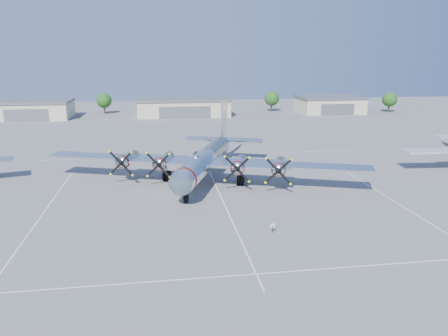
{
  "coord_description": "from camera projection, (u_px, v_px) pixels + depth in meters",
  "views": [
    {
      "loc": [
        -7.89,
        -55.49,
        18.39
      ],
      "look_at": [
        0.87,
        2.5,
        3.2
      ],
      "focal_mm": 35.0,
      "sensor_mm": 36.0,
      "label": 1
    }
  ],
  "objects": [
    {
      "name": "ground",
      "position": [
        220.0,
        196.0,
        58.86
      ],
      "size": [
        260.0,
        260.0,
        0.0
      ],
      "primitive_type": "plane",
      "color": "#5E5E61",
      "rests_on": "ground"
    },
    {
      "name": "hangar_east",
      "position": [
        329.0,
        104.0,
        143.58
      ],
      "size": [
        20.6,
        14.6,
        5.4
      ],
      "color": "beige",
      "rests_on": "ground"
    },
    {
      "name": "tree_east",
      "position": [
        272.0,
        99.0,
        146.37
      ],
      "size": [
        4.8,
        4.8,
        6.64
      ],
      "color": "#382619",
      "rests_on": "ground"
    },
    {
      "name": "hangar_center",
      "position": [
        183.0,
        107.0,
        136.64
      ],
      "size": [
        28.6,
        14.6,
        5.4
      ],
      "color": "beige",
      "rests_on": "ground"
    },
    {
      "name": "info_placard",
      "position": [
        272.0,
        226.0,
        46.36
      ],
      "size": [
        0.55,
        0.18,
        1.06
      ],
      "rotation": [
        0.0,
        0.0,
        0.26
      ],
      "color": "black",
      "rests_on": "ground"
    },
    {
      "name": "tree_far_east",
      "position": [
        390.0,
        99.0,
        144.21
      ],
      "size": [
        4.8,
        4.8,
        6.64
      ],
      "color": "#382619",
      "rests_on": "ground"
    },
    {
      "name": "main_bomber_b29",
      "position": [
        207.0,
        179.0,
        66.94
      ],
      "size": [
        56.39,
        47.24,
        10.63
      ],
      "primitive_type": null,
      "rotation": [
        0.0,
        0.0,
        -0.35
      ],
      "color": "silver",
      "rests_on": "ground"
    },
    {
      "name": "hangar_west",
      "position": [
        33.0,
        109.0,
        130.14
      ],
      "size": [
        22.6,
        14.6,
        5.4
      ],
      "color": "beige",
      "rests_on": "ground"
    },
    {
      "name": "parking_lines",
      "position": [
        222.0,
        200.0,
        57.19
      ],
      "size": [
        60.0,
        50.08,
        0.01
      ],
      "color": "silver",
      "rests_on": "ground"
    },
    {
      "name": "tree_west",
      "position": [
        104.0,
        101.0,
        140.34
      ],
      "size": [
        4.8,
        4.8,
        6.64
      ],
      "color": "#382619",
      "rests_on": "ground"
    }
  ]
}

